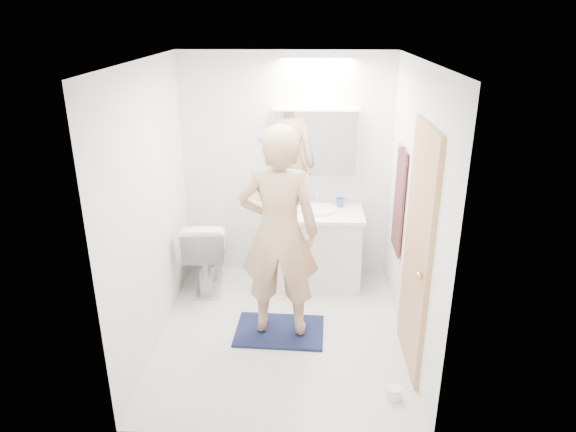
{
  "coord_description": "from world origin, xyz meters",
  "views": [
    {
      "loc": [
        0.2,
        -4.02,
        2.73
      ],
      "look_at": [
        0.05,
        0.25,
        1.05
      ],
      "focal_mm": 32.24,
      "sensor_mm": 36.0,
      "label": 1
    }
  ],
  "objects_px": {
    "soap_bottle_b": "(295,198)",
    "person": "(279,233)",
    "medicine_cabinet": "(316,142)",
    "toilet": "(207,252)",
    "toothbrush_cup": "(340,202)",
    "vanity_cabinet": "(317,249)",
    "soap_bottle_a": "(292,198)",
    "toilet_paper_roll": "(394,393)"
  },
  "relations": [
    {
      "from": "medicine_cabinet",
      "to": "person",
      "type": "distance_m",
      "value": 1.32
    },
    {
      "from": "medicine_cabinet",
      "to": "toothbrush_cup",
      "type": "bearing_deg",
      "value": -10.47
    },
    {
      "from": "toilet",
      "to": "soap_bottle_a",
      "type": "distance_m",
      "value": 1.07
    },
    {
      "from": "vanity_cabinet",
      "to": "soap_bottle_b",
      "type": "distance_m",
      "value": 0.59
    },
    {
      "from": "medicine_cabinet",
      "to": "soap_bottle_b",
      "type": "relative_size",
      "value": 5.49
    },
    {
      "from": "toothbrush_cup",
      "to": "person",
      "type": "bearing_deg",
      "value": -117.64
    },
    {
      "from": "vanity_cabinet",
      "to": "toilet_paper_roll",
      "type": "xyz_separation_m",
      "value": [
        0.56,
        -1.81,
        -0.34
      ]
    },
    {
      "from": "vanity_cabinet",
      "to": "medicine_cabinet",
      "type": "relative_size",
      "value": 1.02
    },
    {
      "from": "person",
      "to": "toothbrush_cup",
      "type": "height_order",
      "value": "person"
    },
    {
      "from": "person",
      "to": "toothbrush_cup",
      "type": "xyz_separation_m",
      "value": [
        0.59,
        1.12,
        -0.12
      ]
    },
    {
      "from": "vanity_cabinet",
      "to": "medicine_cabinet",
      "type": "distance_m",
      "value": 1.13
    },
    {
      "from": "person",
      "to": "toothbrush_cup",
      "type": "relative_size",
      "value": 18.83
    },
    {
      "from": "medicine_cabinet",
      "to": "toothbrush_cup",
      "type": "relative_size",
      "value": 8.79
    },
    {
      "from": "toilet",
      "to": "person",
      "type": "bearing_deg",
      "value": 128.78
    },
    {
      "from": "person",
      "to": "soap_bottle_b",
      "type": "height_order",
      "value": "person"
    },
    {
      "from": "medicine_cabinet",
      "to": "soap_bottle_b",
      "type": "xyz_separation_m",
      "value": [
        -0.21,
        -0.03,
        -0.6
      ]
    },
    {
      "from": "vanity_cabinet",
      "to": "soap_bottle_a",
      "type": "relative_size",
      "value": 4.55
    },
    {
      "from": "soap_bottle_a",
      "to": "toilet_paper_roll",
      "type": "distance_m",
      "value": 2.3
    },
    {
      "from": "toilet_paper_roll",
      "to": "soap_bottle_b",
      "type": "bearing_deg",
      "value": 111.88
    },
    {
      "from": "soap_bottle_a",
      "to": "toilet_paper_roll",
      "type": "height_order",
      "value": "soap_bottle_a"
    },
    {
      "from": "medicine_cabinet",
      "to": "person",
      "type": "height_order",
      "value": "person"
    },
    {
      "from": "toothbrush_cup",
      "to": "toilet_paper_roll",
      "type": "distance_m",
      "value": 2.16
    },
    {
      "from": "medicine_cabinet",
      "to": "toilet_paper_roll",
      "type": "height_order",
      "value": "medicine_cabinet"
    },
    {
      "from": "person",
      "to": "toilet_paper_roll",
      "type": "xyz_separation_m",
      "value": [
        0.91,
        -0.85,
        -0.94
      ]
    },
    {
      "from": "vanity_cabinet",
      "to": "person",
      "type": "xyz_separation_m",
      "value": [
        -0.35,
        -0.96,
        0.6
      ]
    },
    {
      "from": "vanity_cabinet",
      "to": "person",
      "type": "relative_size",
      "value": 0.48
    },
    {
      "from": "vanity_cabinet",
      "to": "soap_bottle_b",
      "type": "relative_size",
      "value": 5.62
    },
    {
      "from": "toilet",
      "to": "person",
      "type": "xyz_separation_m",
      "value": [
        0.81,
        -0.85,
        0.6
      ]
    },
    {
      "from": "vanity_cabinet",
      "to": "soap_bottle_a",
      "type": "bearing_deg",
      "value": 150.53
    },
    {
      "from": "soap_bottle_b",
      "to": "person",
      "type": "bearing_deg",
      "value": -95.46
    },
    {
      "from": "toilet",
      "to": "toothbrush_cup",
      "type": "xyz_separation_m",
      "value": [
        1.39,
        0.28,
        0.47
      ]
    },
    {
      "from": "toilet",
      "to": "toilet_paper_roll",
      "type": "height_order",
      "value": "toilet"
    },
    {
      "from": "toilet_paper_roll",
      "to": "vanity_cabinet",
      "type": "bearing_deg",
      "value": 107.22
    },
    {
      "from": "vanity_cabinet",
      "to": "toilet",
      "type": "xyz_separation_m",
      "value": [
        -1.15,
        -0.11,
        0.0
      ]
    },
    {
      "from": "toilet",
      "to": "soap_bottle_b",
      "type": "height_order",
      "value": "soap_bottle_b"
    },
    {
      "from": "medicine_cabinet",
      "to": "soap_bottle_b",
      "type": "height_order",
      "value": "medicine_cabinet"
    },
    {
      "from": "person",
      "to": "toilet_paper_roll",
      "type": "height_order",
      "value": "person"
    },
    {
      "from": "toothbrush_cup",
      "to": "toilet_paper_roll",
      "type": "relative_size",
      "value": 0.91
    },
    {
      "from": "person",
      "to": "soap_bottle_a",
      "type": "distance_m",
      "value": 1.12
    },
    {
      "from": "vanity_cabinet",
      "to": "toilet",
      "type": "height_order",
      "value": "toilet"
    },
    {
      "from": "toilet",
      "to": "soap_bottle_a",
      "type": "relative_size",
      "value": 3.98
    },
    {
      "from": "person",
      "to": "soap_bottle_a",
      "type": "height_order",
      "value": "person"
    }
  ]
}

